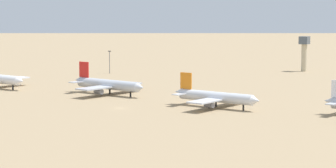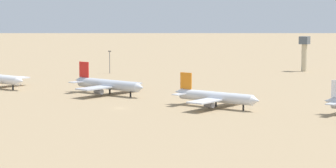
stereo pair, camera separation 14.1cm
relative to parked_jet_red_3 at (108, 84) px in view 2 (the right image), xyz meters
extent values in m
plane|color=#9E8460|center=(27.78, -28.88, -4.36)|extent=(4000.00, 4000.00, 0.00)
cone|color=white|center=(-40.61, -10.22, 0.02)|extent=(3.56, 4.29, 3.97)
cylinder|color=slate|center=(-55.69, -0.63, -2.07)|extent=(3.99, 2.71, 2.30)
cylinder|color=black|center=(-46.04, -9.60, -3.21)|extent=(0.73, 0.73, 2.30)
cylinder|color=silver|center=(0.40, -0.05, 0.04)|extent=(33.80, 8.24, 4.19)
cone|color=silver|center=(18.50, -2.27, 0.04)|extent=(3.61, 4.34, 3.98)
cone|color=silver|center=(-17.70, 2.17, 0.67)|extent=(4.59, 4.05, 3.56)
cube|color=red|center=(-14.16, 1.74, 5.54)|extent=(5.47, 1.18, 6.81)
cube|color=silver|center=(-13.65, 5.90, 0.46)|extent=(4.20, 7.48, 0.38)
cube|color=silver|center=(-14.67, -2.42, 0.46)|extent=(4.20, 7.48, 0.38)
cube|color=silver|center=(1.44, -0.18, -0.59)|extent=(11.15, 34.15, 0.59)
cylinder|color=slate|center=(3.44, 7.50, -2.06)|extent=(4.03, 2.75, 2.31)
cylinder|color=slate|center=(1.52, -8.11, -2.06)|extent=(4.03, 2.75, 2.31)
cylinder|color=black|center=(13.05, -1.60, -3.21)|extent=(0.73, 0.73, 2.31)
cylinder|color=black|center=(-0.85, 2.64, -3.21)|extent=(0.73, 0.73, 2.31)
cylinder|color=black|center=(-1.47, -2.35, -3.21)|extent=(0.73, 0.73, 2.31)
cylinder|color=silver|center=(56.95, -9.13, -0.29)|extent=(31.22, 6.62, 3.87)
cone|color=silver|center=(73.74, -10.63, -0.29)|extent=(3.22, 3.92, 3.68)
cone|color=silver|center=(40.16, -7.63, 0.29)|extent=(4.15, 3.62, 3.29)
cube|color=orange|center=(43.44, -7.93, 4.79)|extent=(5.06, 0.93, 6.30)
cube|color=silver|center=(43.79, -4.07, 0.09)|extent=(3.67, 6.84, 0.35)
cube|color=silver|center=(43.10, -11.78, 0.09)|extent=(3.67, 6.84, 0.35)
cube|color=silver|center=(57.91, -9.22, -0.87)|extent=(9.32, 31.46, 0.54)
cylinder|color=slate|center=(59.53, -2.07, -2.23)|extent=(3.66, 2.43, 2.13)
cylinder|color=slate|center=(58.23, -16.54, -2.23)|extent=(3.66, 2.43, 2.13)
cylinder|color=black|center=(68.68, -10.18, -3.30)|extent=(0.68, 0.68, 2.13)
cylinder|color=black|center=(55.71, -6.69, -3.30)|extent=(0.68, 0.68, 2.13)
cylinder|color=black|center=(55.30, -11.32, -3.30)|extent=(0.68, 0.68, 2.13)
cone|color=silver|center=(97.15, -1.18, 0.17)|extent=(4.10, 3.60, 3.21)
cube|color=silver|center=(99.94, -5.28, -0.01)|extent=(3.69, 6.71, 0.34)
cylinder|color=#C6B793|center=(32.04, 146.09, 3.58)|extent=(3.20, 3.20, 15.89)
cube|color=#4C5660|center=(32.04, 146.09, 13.77)|extent=(5.20, 5.20, 4.48)
cylinder|color=#59595E|center=(-56.15, 75.63, 1.80)|extent=(0.36, 0.36, 12.33)
cube|color=#333333|center=(-56.15, 75.63, 8.22)|extent=(1.80, 0.50, 0.50)
camera|label=1|loc=(172.58, -226.06, 32.05)|focal=71.85mm
camera|label=2|loc=(172.70, -225.98, 32.05)|focal=71.85mm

